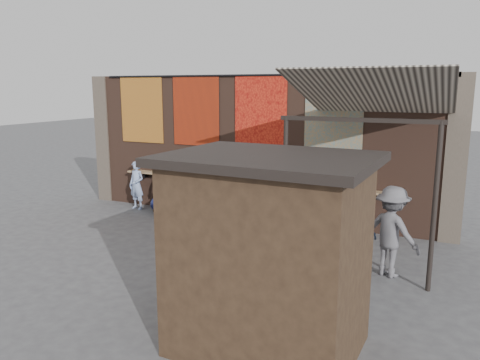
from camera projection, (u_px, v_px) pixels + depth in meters
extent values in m
plane|color=#474749|center=(208.00, 244.00, 11.12)|extent=(70.00, 70.00, 0.00)
cube|color=brown|center=(253.00, 148.00, 13.13)|extent=(10.00, 0.40, 4.00)
cube|color=#4C4238|center=(107.00, 139.00, 15.26)|extent=(0.50, 0.50, 4.00)
cube|color=#4C4238|center=(456.00, 159.00, 11.01)|extent=(0.50, 0.50, 4.00)
cube|color=#9E7A51|center=(248.00, 181.00, 12.98)|extent=(8.00, 0.32, 0.05)
cube|color=white|center=(314.00, 182.00, 12.15)|extent=(0.60, 0.30, 0.24)
cube|color=maroon|center=(142.00, 109.00, 14.21)|extent=(1.50, 0.02, 2.00)
cube|color=#F5370E|center=(196.00, 111.00, 13.44)|extent=(1.50, 0.02, 2.00)
cube|color=red|center=(260.00, 112.00, 12.62)|extent=(1.50, 0.02, 2.00)
cube|color=teal|center=(334.00, 114.00, 11.80)|extent=(1.50, 0.02, 2.00)
cylinder|color=black|center=(250.00, 75.00, 12.54)|extent=(9.50, 0.06, 0.06)
imported|color=#95ACD9|center=(137.00, 185.00, 14.20)|extent=(0.59, 0.43, 1.48)
imported|color=#2D2327|center=(166.00, 186.00, 13.75)|extent=(0.82, 0.65, 1.64)
imported|color=black|center=(350.00, 235.00, 9.10)|extent=(1.02, 0.50, 1.67)
imported|color=slate|center=(392.00, 232.00, 9.10)|extent=(1.34, 1.11, 1.81)
imported|color=#9B7D62|center=(290.00, 215.00, 10.84)|extent=(0.80, 0.87, 1.49)
cube|color=black|center=(268.00, 258.00, 6.48)|extent=(2.55, 1.96, 2.67)
cube|color=black|center=(270.00, 159.00, 6.21)|extent=(2.86, 2.25, 0.12)
cube|color=gold|center=(294.00, 202.00, 7.19)|extent=(1.20, 0.10, 0.50)
cube|color=#473321|center=(293.00, 261.00, 7.38)|extent=(2.05, 0.19, 0.06)
cube|color=beige|center=(373.00, 93.00, 9.80)|extent=(3.20, 3.28, 0.97)
cube|color=#33261C|center=(385.00, 75.00, 11.14)|extent=(3.30, 0.08, 0.12)
cube|color=black|center=(359.00, 120.00, 8.55)|extent=(3.00, 0.08, 0.08)
cylinder|color=black|center=(285.00, 194.00, 9.42)|extent=(0.09, 0.09, 3.10)
cylinder|color=black|center=(434.00, 209.00, 8.28)|extent=(0.09, 0.09, 3.10)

